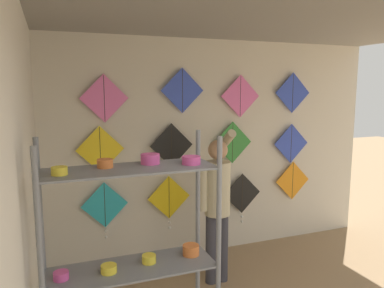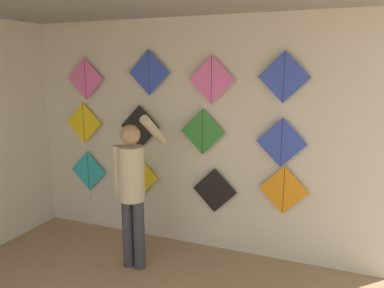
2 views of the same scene
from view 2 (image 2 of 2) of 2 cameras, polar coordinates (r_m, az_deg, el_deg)
back_panel at (r=4.65m, az=-1.98°, el=1.40°), size 4.90×0.06×2.80m
shopkeeper at (r=4.15m, az=-9.06°, el=-5.99°), size 0.44×0.61×1.74m
kite_0 at (r=5.39m, az=-15.50°, el=-4.23°), size 0.55×0.04×0.69m
kite_1 at (r=4.95m, az=-8.10°, el=-5.22°), size 0.55×0.04×0.69m
kite_2 at (r=4.56m, az=3.44°, el=-7.37°), size 0.55×0.04×0.69m
kite_3 at (r=4.34m, az=13.80°, el=-6.87°), size 0.55×0.01×0.55m
kite_4 at (r=5.26m, az=-16.16°, el=3.10°), size 0.55×0.01×0.55m
kite_5 at (r=4.78m, az=-7.93°, el=2.63°), size 0.55×0.01×0.55m
kite_6 at (r=4.43m, az=1.62°, el=1.89°), size 0.55×0.01×0.55m
kite_7 at (r=4.21m, az=13.48°, el=0.19°), size 0.55×0.01×0.55m
kite_8 at (r=5.17m, az=-15.95°, el=9.52°), size 0.55×0.01×0.55m
kite_9 at (r=4.65m, az=-6.58°, el=10.74°), size 0.55×0.01×0.55m
kite_10 at (r=4.33m, az=2.97°, el=9.74°), size 0.55×0.01×0.55m
kite_11 at (r=4.13m, az=13.84°, el=9.87°), size 0.55×0.01×0.55m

